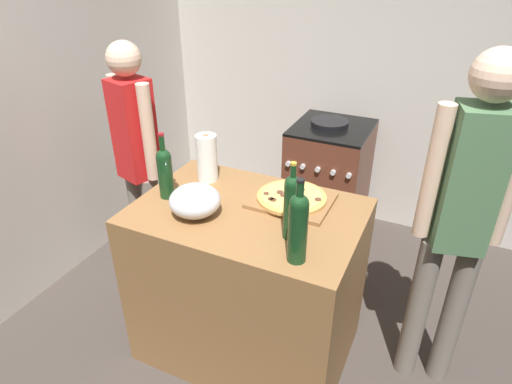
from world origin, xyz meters
TOP-DOWN VIEW (x-y plane):
  - ground_plane at (0.00, 1.24)m, footprint 3.84×3.07m
  - kitchen_wall_rear at (0.00, 2.52)m, footprint 3.84×0.10m
  - kitchen_wall_left at (-1.67, 1.24)m, footprint 0.10×3.07m
  - counter at (-0.14, 0.77)m, footprint 1.12×0.77m
  - cutting_board at (0.03, 0.94)m, footprint 0.40×0.32m
  - pizza at (0.03, 0.94)m, footprint 0.35×0.35m
  - mixing_bowl at (-0.35, 0.63)m, footprint 0.25×0.25m
  - paper_towel_roll at (-0.49, 0.98)m, footprint 0.11×0.11m
  - wine_bottle_clear at (-0.58, 0.72)m, footprint 0.08×0.08m
  - wine_bottle_green at (0.21, 0.51)m, footprint 0.08×0.08m
  - wine_bottle_dark at (0.13, 0.65)m, footprint 0.07×0.07m
  - stove at (-0.11, 2.12)m, footprint 0.56×0.62m
  - person_in_stripes at (-1.03, 1.04)m, footprint 0.35×0.25m
  - person_in_red at (0.80, 1.01)m, footprint 0.38×0.25m

SIDE VIEW (x-z plane):
  - ground_plane at x=0.00m, z-range -0.02..0.00m
  - stove at x=-0.11m, z-range -0.02..0.94m
  - counter at x=-0.14m, z-range 0.00..0.93m
  - person_in_stripes at x=-1.03m, z-range 0.12..1.74m
  - cutting_board at x=0.03m, z-range 0.93..0.95m
  - pizza at x=0.03m, z-range 0.95..0.98m
  - mixing_bowl at x=-0.35m, z-range 0.94..1.09m
  - person_in_red at x=0.80m, z-range 0.15..1.90m
  - paper_towel_roll at x=-0.49m, z-range 0.93..1.20m
  - wine_bottle_clear at x=-0.58m, z-range 0.91..1.26m
  - wine_bottle_dark at x=0.13m, z-range 0.92..1.29m
  - wine_bottle_green at x=0.21m, z-range 0.92..1.29m
  - kitchen_wall_rear at x=0.00m, z-range 0.00..2.60m
  - kitchen_wall_left at x=-1.67m, z-range 0.00..2.60m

